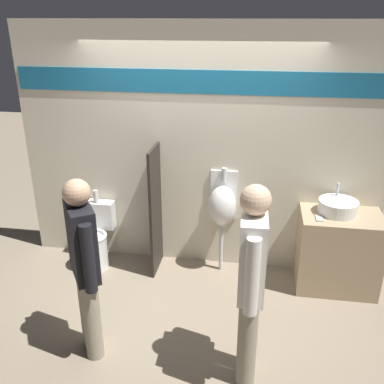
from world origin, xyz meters
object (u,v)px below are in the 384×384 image
(sink_basin, at_px, (338,207))
(person_with_lanyard, at_px, (84,263))
(cell_phone, at_px, (319,218))
(person_in_vest, at_px, (251,279))
(toilet, at_px, (94,240))
(urinal_near_counter, at_px, (222,206))

(sink_basin, relative_size, person_with_lanyard, 0.25)
(cell_phone, bearing_deg, person_in_vest, -116.46)
(toilet, distance_m, person_with_lanyard, 1.54)
(urinal_near_counter, xyz_separation_m, person_in_vest, (0.35, -1.54, 0.12))
(sink_basin, bearing_deg, cell_phone, -139.56)
(person_with_lanyard, bearing_deg, cell_phone, -91.27)
(cell_phone, xyz_separation_m, urinal_near_counter, (-1.00, 0.24, -0.04))
(urinal_near_counter, height_order, person_in_vest, person_in_vest)
(cell_phone, distance_m, person_with_lanyard, 2.33)
(toilet, height_order, person_in_vest, person_in_vest)
(urinal_near_counter, bearing_deg, sink_basin, -3.63)
(toilet, relative_size, person_in_vest, 0.52)
(person_in_vest, distance_m, person_with_lanyard, 1.33)
(sink_basin, relative_size, person_in_vest, 0.24)
(person_in_vest, bearing_deg, cell_phone, -28.01)
(sink_basin, height_order, urinal_near_counter, urinal_near_counter)
(cell_phone, xyz_separation_m, person_in_vest, (-0.65, -1.30, 0.08))
(person_with_lanyard, bearing_deg, sink_basin, -90.41)
(urinal_near_counter, height_order, person_with_lanyard, person_with_lanyard)
(toilet, xyz_separation_m, person_in_vest, (1.82, -1.41, 0.61))
(sink_basin, height_order, person_with_lanyard, person_with_lanyard)
(sink_basin, xyz_separation_m, urinal_near_counter, (-1.20, 0.08, -0.11))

